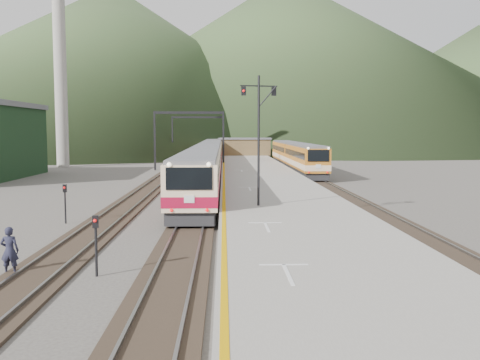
{
  "coord_description": "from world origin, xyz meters",
  "views": [
    {
      "loc": [
        1.85,
        -17.87,
        5.37
      ],
      "look_at": [
        2.96,
        18.52,
        2.0
      ],
      "focal_mm": 40.0,
      "sensor_mm": 36.0,
      "label": 1
    }
  ],
  "objects_px": {
    "second_train": "(295,157)",
    "signal_mast": "(259,127)",
    "main_train": "(210,156)",
    "worker": "(10,251)"
  },
  "relations": [
    {
      "from": "second_train",
      "to": "signal_mast",
      "type": "bearing_deg",
      "value": -100.44
    },
    {
      "from": "worker",
      "to": "signal_mast",
      "type": "bearing_deg",
      "value": -135.75
    },
    {
      "from": "signal_mast",
      "to": "worker",
      "type": "xyz_separation_m",
      "value": [
        -10.03,
        -11.15,
        -4.65
      ]
    },
    {
      "from": "main_train",
      "to": "second_train",
      "type": "distance_m",
      "value": 11.83
    },
    {
      "from": "signal_mast",
      "to": "main_train",
      "type": "bearing_deg",
      "value": 95.73
    },
    {
      "from": "main_train",
      "to": "worker",
      "type": "height_order",
      "value": "main_train"
    },
    {
      "from": "second_train",
      "to": "signal_mast",
      "type": "distance_m",
      "value": 42.24
    },
    {
      "from": "second_train",
      "to": "signal_mast",
      "type": "xyz_separation_m",
      "value": [
        -7.63,
        -41.38,
        3.7
      ]
    },
    {
      "from": "main_train",
      "to": "worker",
      "type": "xyz_separation_m",
      "value": [
        -6.15,
        -49.76,
        -1.16
      ]
    },
    {
      "from": "main_train",
      "to": "second_train",
      "type": "relative_size",
      "value": 2.27
    }
  ]
}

